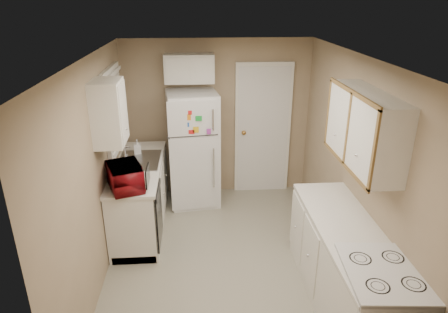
{
  "coord_description": "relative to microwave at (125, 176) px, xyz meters",
  "views": [
    {
      "loc": [
        -0.32,
        -3.95,
        2.97
      ],
      "look_at": [
        0.0,
        0.5,
        1.15
      ],
      "focal_mm": 32.0,
      "sensor_mm": 36.0,
      "label": 1
    }
  ],
  "objects": [
    {
      "name": "floor",
      "position": [
        1.15,
        -0.23,
        -1.05
      ],
      "size": [
        3.8,
        3.8,
        0.0
      ],
      "primitive_type": "plane",
      "color": "#A8A492",
      "rests_on": "ground"
    },
    {
      "name": "ceiling",
      "position": [
        1.15,
        -0.23,
        1.35
      ],
      "size": [
        3.8,
        3.8,
        0.0
      ],
      "primitive_type": "plane",
      "color": "white",
      "rests_on": "floor"
    },
    {
      "name": "wall_left",
      "position": [
        -0.25,
        -0.23,
        0.15
      ],
      "size": [
        3.8,
        3.8,
        0.0
      ],
      "primitive_type": "plane",
      "color": "#9C876B",
      "rests_on": "floor"
    },
    {
      "name": "wall_right",
      "position": [
        2.55,
        -0.23,
        0.15
      ],
      "size": [
        3.8,
        3.8,
        0.0
      ],
      "primitive_type": "plane",
      "color": "#9C876B",
      "rests_on": "floor"
    },
    {
      "name": "wall_back",
      "position": [
        1.15,
        1.67,
        0.15
      ],
      "size": [
        2.8,
        2.8,
        0.0
      ],
      "primitive_type": "plane",
      "color": "#9C876B",
      "rests_on": "floor"
    },
    {
      "name": "wall_front",
      "position": [
        1.15,
        -2.13,
        0.15
      ],
      "size": [
        2.8,
        2.8,
        0.0
      ],
      "primitive_type": "plane",
      "color": "#9C876B",
      "rests_on": "floor"
    },
    {
      "name": "left_counter",
      "position": [
        0.05,
        0.67,
        -0.6
      ],
      "size": [
        0.6,
        1.8,
        0.9
      ],
      "primitive_type": "cube",
      "color": "silver",
      "rests_on": "floor"
    },
    {
      "name": "dishwasher",
      "position": [
        0.34,
        0.07,
        -0.56
      ],
      "size": [
        0.03,
        0.58,
        0.72
      ],
      "primitive_type": "cube",
      "color": "black",
      "rests_on": "floor"
    },
    {
      "name": "sink",
      "position": [
        0.05,
        0.82,
        -0.19
      ],
      "size": [
        0.54,
        0.74,
        0.16
      ],
      "primitive_type": "cube",
      "color": "gray",
      "rests_on": "left_counter"
    },
    {
      "name": "microwave",
      "position": [
        0.0,
        0.0,
        0.0
      ],
      "size": [
        0.58,
        0.45,
        0.34
      ],
      "primitive_type": "imported",
      "rotation": [
        0.0,
        0.0,
        1.94
      ],
      "color": "maroon",
      "rests_on": "left_counter"
    },
    {
      "name": "soap_bottle",
      "position": [
        -0.0,
        1.07,
        -0.05
      ],
      "size": [
        0.11,
        0.11,
        0.21
      ],
      "primitive_type": "imported",
      "rotation": [
        0.0,
        0.0,
        0.16
      ],
      "color": "silver",
      "rests_on": "left_counter"
    },
    {
      "name": "window_blinds",
      "position": [
        -0.21,
        0.82,
        0.55
      ],
      "size": [
        0.1,
        0.98,
        1.08
      ],
      "primitive_type": "cube",
      "color": "silver",
      "rests_on": "wall_left"
    },
    {
      "name": "upper_cabinet_left",
      "position": [
        -0.1,
        -0.01,
        0.75
      ],
      "size": [
        0.3,
        0.45,
        0.7
      ],
      "primitive_type": "cube",
      "color": "silver",
      "rests_on": "wall_left"
    },
    {
      "name": "refrigerator",
      "position": [
        0.77,
        1.33,
        -0.2
      ],
      "size": [
        0.78,
        0.76,
        1.7
      ],
      "primitive_type": "cube",
      "rotation": [
        0.0,
        0.0,
        0.12
      ],
      "color": "silver",
      "rests_on": "floor"
    },
    {
      "name": "cabinet_over_fridge",
      "position": [
        0.75,
        1.52,
        0.95
      ],
      "size": [
        0.7,
        0.3,
        0.4
      ],
      "primitive_type": "cube",
      "color": "silver",
      "rests_on": "wall_back"
    },
    {
      "name": "interior_door",
      "position": [
        1.85,
        1.63,
        -0.03
      ],
      "size": [
        0.86,
        0.06,
        2.08
      ],
      "primitive_type": "cube",
      "color": "silver",
      "rests_on": "floor"
    },
    {
      "name": "right_counter",
      "position": [
        2.25,
        -1.03,
        -0.6
      ],
      "size": [
        0.6,
        2.0,
        0.9
      ],
      "primitive_type": "cube",
      "color": "silver",
      "rests_on": "floor"
    },
    {
      "name": "upper_cabinet_right",
      "position": [
        2.4,
        -0.73,
        0.75
      ],
      "size": [
        0.3,
        1.2,
        0.7
      ],
      "primitive_type": "cube",
      "color": "silver",
      "rests_on": "wall_right"
    }
  ]
}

